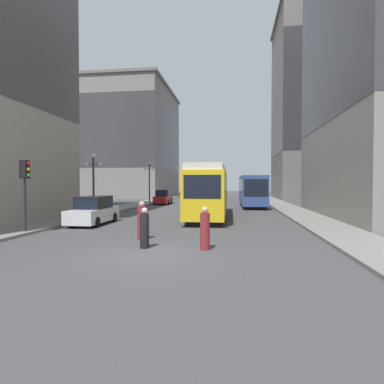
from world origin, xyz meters
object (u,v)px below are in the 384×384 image
at_px(parked_car_left_mid, 163,198).
at_px(pedestrian_on_sidewalk, 145,229).
at_px(parked_car_left_near, 94,211).
at_px(lamp_post_left_far, 149,176).
at_px(transit_bus, 252,189).
at_px(lamp_post_left_near, 93,174).
at_px(traffic_light_near_left, 25,177).
at_px(pedestrian_crossing_far, 142,222).
at_px(streetcar, 209,190).
at_px(pedestrian_crossing_near, 205,230).

xyz_separation_m(parked_car_left_mid, pedestrian_on_sidewalk, (5.44, -27.22, -0.07)).
height_order(parked_car_left_near, lamp_post_left_far, lamp_post_left_far).
relative_size(transit_bus, pedestrian_on_sidewalk, 7.16).
xyz_separation_m(parked_car_left_mid, lamp_post_left_far, (-1.90, 0.37, 2.80)).
height_order(transit_bus, lamp_post_left_near, lamp_post_left_near).
height_order(traffic_light_near_left, lamp_post_left_far, lamp_post_left_far).
height_order(transit_bus, pedestrian_crossing_far, transit_bus).
bearing_deg(streetcar, transit_bus, 71.57).
bearing_deg(parked_car_left_near, parked_car_left_mid, 88.99).
bearing_deg(pedestrian_crossing_far, lamp_post_left_far, 123.06).
xyz_separation_m(transit_bus, pedestrian_crossing_far, (-6.25, -22.91, -1.11)).
bearing_deg(lamp_post_left_near, pedestrian_on_sidewalk, -56.66).
height_order(transit_bus, parked_car_left_near, transit_bus).
bearing_deg(pedestrian_crossing_near, traffic_light_near_left, 45.36).
bearing_deg(lamp_post_left_near, streetcar, 8.43).
bearing_deg(streetcar, lamp_post_left_near, -172.34).
bearing_deg(streetcar, pedestrian_crossing_far, -103.16).
relative_size(pedestrian_crossing_near, lamp_post_left_near, 0.35).
bearing_deg(parked_car_left_near, traffic_light_near_left, -111.95).
distance_m(parked_car_left_near, lamp_post_left_far, 20.82).
bearing_deg(lamp_post_left_near, traffic_light_near_left, -88.53).
relative_size(parked_car_left_mid, lamp_post_left_near, 0.94).
xyz_separation_m(parked_car_left_mid, pedestrian_crossing_near, (7.91, -27.22, -0.04)).
distance_m(transit_bus, lamp_post_left_far, 13.31).
distance_m(streetcar, parked_car_left_mid, 16.40).
relative_size(traffic_light_near_left, lamp_post_left_far, 0.70).
bearing_deg(streetcar, lamp_post_left_far, 119.99).
bearing_deg(parked_car_left_mid, pedestrian_on_sidewalk, -81.93).
relative_size(pedestrian_on_sidewalk, lamp_post_left_near, 0.34).
height_order(pedestrian_on_sidewalk, lamp_post_left_far, lamp_post_left_far).
distance_m(transit_bus, parked_car_left_mid, 11.32).
xyz_separation_m(parked_car_left_near, lamp_post_left_far, (-1.90, 20.55, 2.80)).
relative_size(streetcar, lamp_post_left_near, 2.70).
bearing_deg(transit_bus, pedestrian_crossing_far, -106.31).
xyz_separation_m(parked_car_left_near, traffic_light_near_left, (-1.68, -4.39, 2.14)).
bearing_deg(pedestrian_crossing_far, lamp_post_left_near, 144.24).
bearing_deg(pedestrian_crossing_far, pedestrian_crossing_near, -12.50).
xyz_separation_m(pedestrian_on_sidewalk, traffic_light_near_left, (-7.12, 2.65, 2.22)).
bearing_deg(parked_car_left_mid, transit_bus, -15.61).
relative_size(pedestrian_on_sidewalk, traffic_light_near_left, 0.45).
height_order(streetcar, lamp_post_left_far, lamp_post_left_far).
bearing_deg(pedestrian_on_sidewalk, parked_car_left_near, 161.31).
xyz_separation_m(parked_car_left_mid, traffic_light_near_left, (-1.68, -24.57, 2.15)).
height_order(pedestrian_on_sidewalk, traffic_light_near_left, traffic_light_near_left).
height_order(pedestrian_crossing_near, pedestrian_on_sidewalk, pedestrian_crossing_near).
bearing_deg(transit_bus, streetcar, -108.72).
relative_size(parked_car_left_near, pedestrian_on_sidewalk, 2.86).
height_order(pedestrian_crossing_far, lamp_post_left_near, lamp_post_left_near).
distance_m(streetcar, pedestrian_crossing_far, 10.92).
distance_m(pedestrian_crossing_near, traffic_light_near_left, 10.19).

